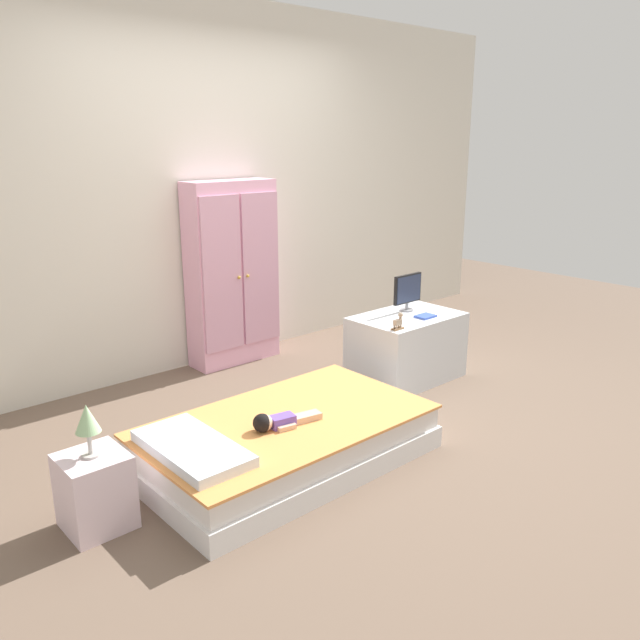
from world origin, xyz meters
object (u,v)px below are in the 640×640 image
at_px(doll, 275,422).
at_px(tv_monitor, 408,290).
at_px(wardrobe, 233,273).
at_px(tv_stand, 406,347).
at_px(bed, 287,441).
at_px(table_lamp, 87,421).
at_px(book_blue, 425,316).
at_px(rocking_horse_toy, 398,322).
at_px(nightstand, 95,491).

height_order(doll, tv_monitor, tv_monitor).
bearing_deg(wardrobe, tv_monitor, -53.25).
bearing_deg(tv_stand, wardrobe, 121.26).
relative_size(bed, wardrobe, 1.11).
height_order(doll, table_lamp, table_lamp).
height_order(bed, doll, doll).
distance_m(table_lamp, book_blue, 2.52).
xyz_separation_m(tv_stand, book_blue, (0.06, -0.12, 0.25)).
distance_m(bed, book_blue, 1.57).
height_order(wardrobe, rocking_horse_toy, wardrobe).
relative_size(doll, book_blue, 2.85).
bearing_deg(table_lamp, tv_monitor, 8.26).
height_order(doll, nightstand, nightstand).
bearing_deg(tv_monitor, rocking_horse_toy, -146.08).
distance_m(nightstand, wardrobe, 2.33).
relative_size(bed, doll, 3.98).
bearing_deg(tv_stand, book_blue, -63.31).
height_order(doll, rocking_horse_toy, rocking_horse_toy).
distance_m(tv_stand, tv_monitor, 0.42).
height_order(tv_monitor, book_blue, tv_monitor).
xyz_separation_m(nightstand, rocking_horse_toy, (2.15, 0.10, 0.36)).
bearing_deg(nightstand, book_blue, 3.77).
bearing_deg(rocking_horse_toy, tv_stand, 30.80).
xyz_separation_m(table_lamp, wardrobe, (1.75, 1.44, 0.18)).
height_order(doll, book_blue, book_blue).
bearing_deg(doll, tv_monitor, 17.86).
xyz_separation_m(nightstand, tv_monitor, (2.56, 0.37, 0.46)).
distance_m(bed, table_lamp, 1.10).
height_order(nightstand, tv_stand, tv_stand).
distance_m(nightstand, rocking_horse_toy, 2.18).
bearing_deg(nightstand, tv_monitor, 8.26).
height_order(tv_monitor, rocking_horse_toy, tv_monitor).
height_order(bed, nightstand, nightstand).
bearing_deg(table_lamp, doll, -10.11).
distance_m(bed, tv_monitor, 1.69).
bearing_deg(tv_stand, tv_monitor, 42.48).
xyz_separation_m(wardrobe, book_blue, (0.76, -1.28, -0.22)).
relative_size(nightstand, table_lamp, 1.45).
bearing_deg(rocking_horse_toy, book_blue, 10.31).
bearing_deg(wardrobe, table_lamp, -140.53).
xyz_separation_m(nightstand, tv_stand, (2.46, 0.28, 0.06)).
xyz_separation_m(rocking_horse_toy, book_blue, (0.37, 0.07, -0.04)).
distance_m(bed, rocking_horse_toy, 1.22).
height_order(nightstand, wardrobe, wardrobe).
height_order(bed, tv_monitor, tv_monitor).
bearing_deg(table_lamp, wardrobe, 39.47).
bearing_deg(bed, nightstand, 173.74).
relative_size(wardrobe, tv_monitor, 5.17).
height_order(tv_stand, rocking_horse_toy, rocking_horse_toy).
xyz_separation_m(table_lamp, tv_monitor, (2.56, 0.37, 0.11)).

